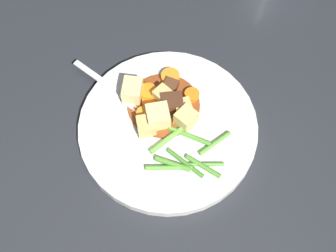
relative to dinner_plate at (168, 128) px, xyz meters
The scene contains 25 objects.
ground_plane 0.01m from the dinner_plate, ahead, with size 3.00×3.00×0.00m, color #26282D.
dinner_plate is the anchor object (origin of this frame).
stew_sauce 0.04m from the dinner_plate, ahead, with size 0.12×0.12×0.00m, color brown.
carrot_slice_0 0.07m from the dinner_plate, 18.56° to the left, with size 0.03×0.03×0.01m, color orange.
carrot_slice_1 0.05m from the dinner_plate, 24.47° to the left, with size 0.03×0.03×0.01m, color orange.
carrot_slice_2 0.07m from the dinner_plate, 46.82° to the right, with size 0.02×0.02×0.01m, color orange.
carrot_slice_3 0.09m from the dinner_plate, 13.11° to the right, with size 0.03×0.03×0.01m, color orange.
carrot_slice_4 0.04m from the dinner_plate, 55.77° to the left, with size 0.03×0.03×0.01m, color orange.
potato_chunk_0 0.04m from the dinner_plate, 55.37° to the right, with size 0.03×0.03×0.03m, color #DBBC6B.
potato_chunk_1 0.08m from the dinner_plate, 35.28° to the left, with size 0.03×0.04×0.03m, color #EAD68C.
potato_chunk_2 0.03m from the dinner_plate, 52.63° to the left, with size 0.03×0.03×0.03m, color #EAD68C.
potato_chunk_3 0.04m from the dinner_plate, 91.05° to the right, with size 0.03×0.03×0.03m, color #E5CC7A.
potato_chunk_4 0.04m from the dinner_plate, 86.16° to the left, with size 0.03×0.03×0.03m, color #DBBC6B.
potato_chunk_5 0.05m from the dinner_plate, ahead, with size 0.02×0.02×0.03m, color #DBBC6B.
meat_chunk_0 0.04m from the dinner_plate, 21.27° to the right, with size 0.03×0.03×0.03m, color #4C2B19.
meat_chunk_1 0.07m from the dinner_plate, 14.07° to the right, with size 0.02×0.02×0.02m, color #56331E.
green_bean_0 0.04m from the dinner_plate, 130.25° to the right, with size 0.01×0.01×0.07m, color #599E38.
green_bean_1 0.09m from the dinner_plate, 153.44° to the right, with size 0.01×0.01×0.06m, color #599E38.
green_bean_2 0.07m from the dinner_plate, 169.99° to the left, with size 0.01×0.01×0.07m, color #599E38.
green_bean_3 0.07m from the dinner_plate, 168.45° to the right, with size 0.01×0.01×0.07m, color #4C8E33.
green_bean_4 0.07m from the dinner_plate, behind, with size 0.01×0.01×0.06m, color #599E38.
green_bean_5 0.08m from the dinner_plate, 124.22° to the right, with size 0.01×0.01×0.06m, color #599E38.
green_bean_6 0.03m from the dinner_plate, behind, with size 0.01×0.01×0.08m, color #66AD42.
green_bean_7 0.09m from the dinner_plate, 150.68° to the right, with size 0.01×0.01×0.06m, color #599E38.
fork 0.10m from the dinner_plate, 42.68° to the left, with size 0.14×0.13×0.00m.
Camera 1 is at (-0.35, 0.07, 0.73)m, focal length 53.70 mm.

